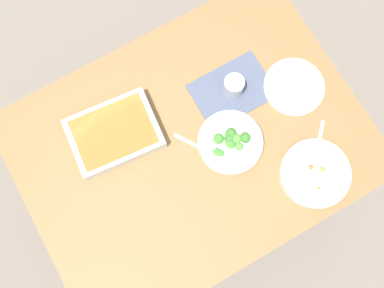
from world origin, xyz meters
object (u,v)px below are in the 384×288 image
(spoon_by_stew, at_px, (317,151))
(fork_on_table, at_px, (200,148))
(broccoli_bowl, at_px, (230,142))
(baking_dish, at_px, (115,133))
(side_plate, at_px, (294,87))
(stew_bowl, at_px, (315,174))
(drink_cup, at_px, (233,87))

(spoon_by_stew, bearing_deg, fork_on_table, 148.78)
(broccoli_bowl, relative_size, baking_dish, 0.71)
(broccoli_bowl, bearing_deg, baking_dish, 145.85)
(baking_dish, height_order, side_plate, baking_dish)
(stew_bowl, distance_m, baking_dish, 0.70)
(side_plate, relative_size, fork_on_table, 1.38)
(broccoli_bowl, bearing_deg, spoon_by_stew, -34.39)
(side_plate, bearing_deg, fork_on_table, -176.04)
(stew_bowl, relative_size, broccoli_bowl, 1.05)
(drink_cup, xyz_separation_m, side_plate, (0.20, -0.10, -0.03))
(stew_bowl, bearing_deg, broccoli_bowl, 129.31)
(baking_dish, relative_size, spoon_by_stew, 2.31)
(baking_dish, distance_m, spoon_by_stew, 0.71)
(side_plate, bearing_deg, stew_bowl, -111.24)
(stew_bowl, height_order, fork_on_table, stew_bowl)
(broccoli_bowl, distance_m, drink_cup, 0.20)
(baking_dish, distance_m, drink_cup, 0.45)
(spoon_by_stew, xyz_separation_m, fork_on_table, (-0.35, 0.21, -0.00))
(drink_cup, xyz_separation_m, spoon_by_stew, (0.14, -0.34, -0.03))
(side_plate, height_order, spoon_by_stew, side_plate)
(side_plate, distance_m, spoon_by_stew, 0.25)
(spoon_by_stew, distance_m, fork_on_table, 0.41)
(stew_bowl, height_order, spoon_by_stew, stew_bowl)
(stew_bowl, xyz_separation_m, broccoli_bowl, (-0.19, 0.24, -0.00))
(drink_cup, bearing_deg, baking_dish, 172.48)
(drink_cup, distance_m, fork_on_table, 0.25)
(stew_bowl, relative_size, fork_on_table, 1.50)
(baking_dish, bearing_deg, stew_bowl, -41.28)
(baking_dish, relative_size, side_plate, 1.46)
(baking_dish, relative_size, drink_cup, 3.77)
(stew_bowl, relative_size, baking_dish, 0.74)
(stew_bowl, xyz_separation_m, baking_dish, (-0.53, 0.46, 0.00))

